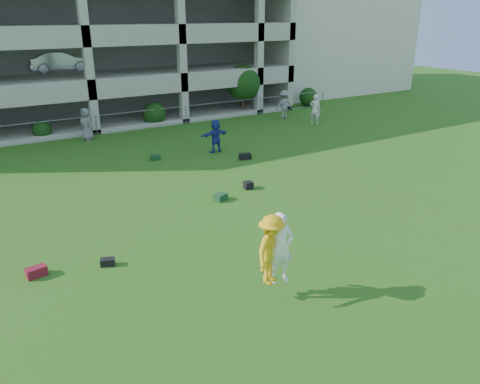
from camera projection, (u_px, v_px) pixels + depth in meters
ground at (285, 271)px, 13.43m from camera, size 100.00×100.00×0.00m
stucco_building at (303, 34)px, 45.17m from camera, size 16.00×14.00×10.00m
bystander_c at (86, 124)px, 26.93m from camera, size 0.95×1.09×1.88m
bystander_d at (216, 136)px, 24.65m from camera, size 1.66×0.63×1.75m
bystander_e at (315, 110)px, 30.74m from camera, size 0.82×0.87×2.00m
bystander_f at (284, 105)px, 32.52m from camera, size 1.37×0.93×1.96m
bag_red_a at (36, 272)px, 13.14m from camera, size 0.59×0.38×0.28m
bag_black_b at (108, 262)px, 13.72m from camera, size 0.46×0.38×0.22m
bag_green_c at (221, 197)px, 18.50m from camera, size 0.59×0.51×0.26m
crate_d at (248, 185)px, 19.71m from camera, size 0.39×0.39×0.30m
bag_black_e at (245, 156)px, 23.68m from camera, size 0.66×0.47×0.30m
bag_green_g at (155, 158)px, 23.57m from camera, size 0.56×0.41×0.25m
frisbee_contest at (274, 249)px, 11.76m from camera, size 1.39×1.19×1.93m
parking_garage at (53, 27)px, 33.25m from camera, size 30.00×14.00×12.00m
fence at (96, 125)px, 28.29m from camera, size 36.06×0.06×1.20m
shrub_row at (161, 101)px, 30.78m from camera, size 34.38×2.52×3.50m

